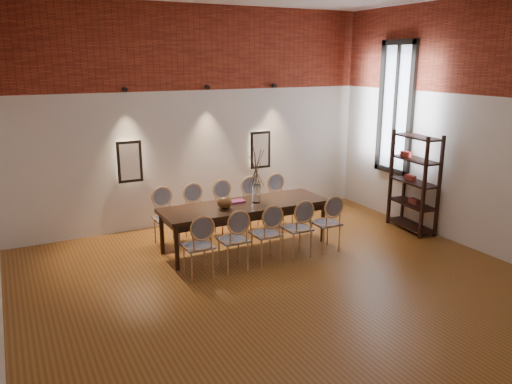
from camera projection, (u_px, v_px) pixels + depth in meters
name	position (u px, v px, depth m)	size (l,w,h in m)	color
floor	(293.00, 293.00, 6.74)	(7.00, 7.00, 0.02)	brown
wall_back	(195.00, 117.00, 9.27)	(7.00, 0.10, 4.00)	silver
wall_right	(489.00, 128.00, 7.79)	(0.10, 7.00, 4.00)	silver
brick_band_back	(195.00, 47.00, 8.89)	(7.00, 0.02, 1.50)	maroon
brick_band_right	(496.00, 45.00, 7.44)	(0.02, 7.00, 1.50)	maroon
niche_left	(129.00, 162.00, 8.79)	(0.36, 0.06, 0.66)	#FFEAC6
niche_right	(260.00, 150.00, 9.94)	(0.36, 0.06, 0.66)	#FFEAC6
spot_fixture_left	(125.00, 89.00, 8.45)	(0.08, 0.08, 0.10)	black
spot_fixture_mid	(207.00, 87.00, 9.11)	(0.08, 0.08, 0.10)	black
spot_fixture_right	(274.00, 86.00, 9.73)	(0.08, 0.08, 0.10)	black
window_glass	(396.00, 108.00, 9.43)	(0.02, 0.78, 2.38)	silver
window_frame	(395.00, 108.00, 9.42)	(0.08, 0.90, 2.50)	black
window_mullion	(395.00, 108.00, 9.42)	(0.06, 0.06, 2.40)	black
dining_table	(245.00, 226.00, 8.26)	(2.78, 0.89, 0.75)	black
chair_near_a	(198.00, 246.00, 7.12)	(0.44, 0.44, 0.94)	tan
chair_near_b	(233.00, 239.00, 7.37)	(0.44, 0.44, 0.94)	tan
chair_near_c	(266.00, 233.00, 7.61)	(0.44, 0.44, 0.94)	tan
chair_near_d	(297.00, 228.00, 7.86)	(0.44, 0.44, 0.94)	tan
chair_near_e	(326.00, 223.00, 8.11)	(0.44, 0.44, 0.94)	tan
chair_far_a	(166.00, 218.00, 8.36)	(0.44, 0.44, 0.94)	tan
chair_far_b	(198.00, 213.00, 8.61)	(0.44, 0.44, 0.94)	tan
chair_far_c	(227.00, 209.00, 8.86)	(0.44, 0.44, 0.94)	tan
chair_far_d	(255.00, 205.00, 9.11)	(0.44, 0.44, 0.94)	tan
chair_far_e	(281.00, 201.00, 9.36)	(0.44, 0.44, 0.94)	tan
vase	(256.00, 194.00, 8.22)	(0.14, 0.14, 0.30)	silver
dried_branches	(256.00, 167.00, 8.10)	(0.50, 0.50, 0.70)	#463E29
bowl	(225.00, 203.00, 7.93)	(0.24, 0.24, 0.18)	brown
book	(237.00, 201.00, 8.27)	(0.26, 0.18, 0.03)	#992D71
shelving_rack	(414.00, 182.00, 9.00)	(0.38, 1.00, 1.80)	black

